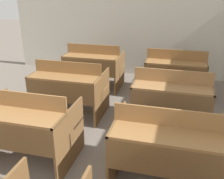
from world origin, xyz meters
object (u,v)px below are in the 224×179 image
bench_second_right (167,146)px  bench_back_right (175,72)px  bench_second_left (26,126)px  bench_back_left (94,65)px  bench_third_right (171,98)px  bench_third_left (69,87)px

bench_second_right → bench_back_right: same height
bench_second_left → bench_back_left: (-0.01, 2.62, 0.00)m
bench_third_right → bench_back_right: (0.01, 1.29, 0.00)m
bench_second_left → bench_third_right: bearing=38.0°
bench_second_right → bench_third_left: bearing=141.9°
bench_third_left → bench_back_right: bearing=37.3°
bench_second_right → bench_third_left: (-1.68, 1.31, 0.00)m
bench_third_left → bench_back_right: (1.67, 1.28, 0.00)m
bench_third_left → bench_back_right: same height
bench_back_left → bench_back_right: size_ratio=1.00×
bench_second_left → bench_back_left: 2.62m
bench_back_left → bench_back_right: (1.68, -0.03, 0.00)m
bench_second_left → bench_back_left: same height
bench_third_right → bench_back_left: same height
bench_second_left → bench_third_right: 2.10m
bench_second_right → bench_back_left: same height
bench_third_left → bench_back_left: same height
bench_second_left → bench_third_left: (-0.00, 1.31, 0.00)m
bench_third_left → bench_back_left: bearing=90.3°
bench_third_left → bench_third_right: bearing=-0.5°
bench_third_left → bench_third_right: 1.66m
bench_third_right → bench_back_left: 2.13m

